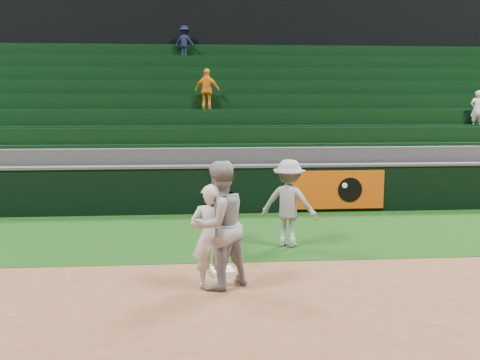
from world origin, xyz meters
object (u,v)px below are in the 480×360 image
Objects in this scene: baserunner at (219,225)px; base_coach at (289,203)px; first_baseman at (211,237)px; first_base at (223,271)px.

baserunner is 2.70m from base_coach.
first_baseman is at bearing -19.68° from baserunner.
base_coach reaches higher than first_base.
first_baseman is 0.22m from baserunner.
first_baseman is at bearing -107.60° from first_base.
base_coach is (1.61, 2.28, 0.05)m from first_baseman.
first_baseman is 2.79m from base_coach.
first_baseman reaches higher than first_base.
first_base is 1.16m from baserunner.
base_coach is (1.39, 1.61, 0.84)m from first_base.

